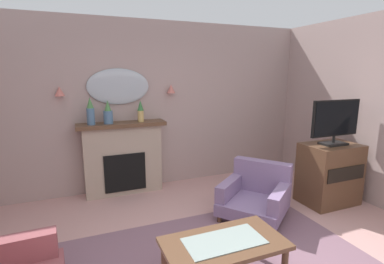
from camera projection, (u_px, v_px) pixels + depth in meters
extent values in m
cube|color=#B29993|center=(151.00, 106.00, 4.90)|extent=(6.57, 0.10, 2.76)
cube|color=tan|center=(123.00, 160.00, 4.68)|extent=(1.20, 0.28, 1.10)
cube|color=black|center=(125.00, 172.00, 4.62)|extent=(0.64, 0.12, 0.60)
cube|color=brown|center=(122.00, 124.00, 4.54)|extent=(1.36, 0.36, 0.06)
cylinder|color=#4C7093|center=(91.00, 116.00, 4.33)|extent=(0.11, 0.11, 0.25)
cone|color=#4C8447|center=(90.00, 103.00, 4.29)|extent=(0.10, 0.10, 0.16)
cylinder|color=#4C7093|center=(108.00, 117.00, 4.43)|extent=(0.14, 0.14, 0.20)
cone|color=#4C8447|center=(108.00, 105.00, 4.39)|extent=(0.10, 0.10, 0.16)
cylinder|color=tan|center=(141.00, 116.00, 4.61)|extent=(0.09, 0.09, 0.18)
cone|color=#38753D|center=(140.00, 105.00, 4.58)|extent=(0.10, 0.10, 0.16)
ellipsoid|color=#B2BCC6|center=(118.00, 87.00, 4.56)|extent=(0.96, 0.06, 0.56)
cone|color=#D17066|center=(59.00, 91.00, 4.21)|extent=(0.14, 0.14, 0.14)
cone|color=#D17066|center=(171.00, 89.00, 4.84)|extent=(0.14, 0.14, 0.14)
cube|color=brown|center=(224.00, 243.00, 2.61)|extent=(1.10, 0.60, 0.04)
cube|color=#8C9E99|center=(224.00, 241.00, 2.60)|extent=(0.72, 0.36, 0.01)
cylinder|color=brown|center=(164.00, 262.00, 2.69)|extent=(0.06, 0.06, 0.40)
cylinder|color=brown|center=(254.00, 240.00, 3.05)|extent=(0.06, 0.06, 0.40)
cube|color=#934C51|center=(10.00, 251.00, 2.53)|extent=(0.76, 0.19, 0.24)
cube|color=gray|center=(253.00, 205.00, 3.90)|extent=(1.12, 1.12, 0.16)
cube|color=gray|center=(262.00, 176.00, 4.12)|extent=(0.62, 0.73, 0.45)
cube|color=gray|center=(230.00, 187.00, 4.02)|extent=(0.65, 0.55, 0.22)
cube|color=gray|center=(280.00, 197.00, 3.69)|extent=(0.65, 0.55, 0.22)
cylinder|color=brown|center=(220.00, 219.00, 3.80)|extent=(0.06, 0.06, 0.10)
cylinder|color=brown|center=(272.00, 233.00, 3.47)|extent=(0.06, 0.06, 0.10)
cylinder|color=brown|center=(238.00, 200.00, 4.38)|extent=(0.06, 0.06, 0.10)
cylinder|color=brown|center=(285.00, 210.00, 4.04)|extent=(0.06, 0.06, 0.10)
cube|color=brown|center=(329.00, 174.00, 4.33)|extent=(0.80, 0.56, 0.90)
cube|color=black|center=(346.00, 174.00, 4.05)|extent=(0.68, 0.02, 0.20)
cube|color=black|center=(333.00, 144.00, 4.22)|extent=(0.36, 0.24, 0.03)
cylinder|color=black|center=(334.00, 139.00, 4.20)|extent=(0.04, 0.04, 0.10)
cube|color=black|center=(336.00, 118.00, 4.14)|extent=(0.84, 0.04, 0.52)
cube|color=black|center=(337.00, 118.00, 4.12)|extent=(0.80, 0.01, 0.48)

